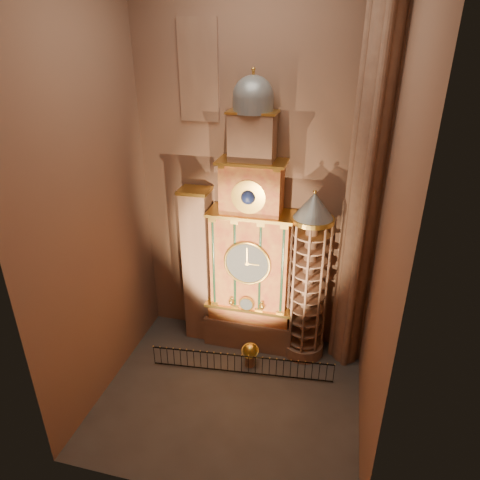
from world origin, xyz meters
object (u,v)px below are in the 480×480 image
(portrait_tower, at_px, (198,266))
(iron_railing, at_px, (241,364))
(celestial_globe, at_px, (250,353))
(stair_turret, at_px, (308,280))
(astronomical_clock, at_px, (251,250))

(portrait_tower, height_order, iron_railing, portrait_tower)
(iron_railing, bearing_deg, celestial_globe, 69.32)
(portrait_tower, relative_size, stair_turret, 0.94)
(stair_turret, bearing_deg, iron_railing, -138.87)
(stair_turret, height_order, celestial_globe, stair_turret)
(stair_turret, xyz_separation_m, celestial_globe, (-2.98, -2.04, -4.35))
(astronomical_clock, height_order, iron_railing, astronomical_clock)
(astronomical_clock, bearing_deg, celestial_globe, -77.26)
(celestial_globe, relative_size, iron_railing, 0.14)
(portrait_tower, bearing_deg, stair_turret, -2.33)
(portrait_tower, distance_m, stair_turret, 6.91)
(celestial_globe, bearing_deg, portrait_tower, 149.41)
(astronomical_clock, xyz_separation_m, celestial_globe, (0.52, -2.30, -5.76))
(astronomical_clock, height_order, portrait_tower, astronomical_clock)
(portrait_tower, height_order, stair_turret, stair_turret)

